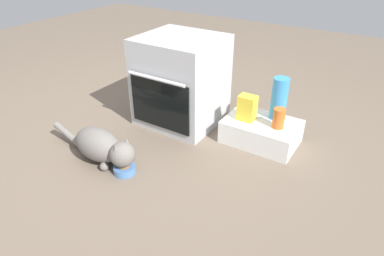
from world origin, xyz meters
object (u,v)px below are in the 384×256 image
(sauce_jar, at_px, (279,118))
(water_bottle, at_px, (279,99))
(cat, at_px, (102,146))
(pantry_cabinet, at_px, (261,131))
(snack_bag, at_px, (247,108))
(food_bowl, at_px, (125,169))
(oven, at_px, (181,81))

(sauce_jar, bearing_deg, water_bottle, 113.07)
(cat, bearing_deg, pantry_cabinet, 49.91)
(snack_bag, relative_size, water_bottle, 0.60)
(cat, xyz_separation_m, water_bottle, (0.83, 0.89, 0.19))
(food_bowl, bearing_deg, pantry_cabinet, 54.09)
(cat, bearing_deg, snack_bag, 52.95)
(food_bowl, relative_size, cat, 0.18)
(cat, bearing_deg, water_bottle, 51.16)
(pantry_cabinet, distance_m, food_bowl, 0.99)
(pantry_cabinet, height_order, food_bowl, pantry_cabinet)
(cat, height_order, sauce_jar, sauce_jar)
(sauce_jar, height_order, snack_bag, snack_bag)
(food_bowl, bearing_deg, sauce_jar, 47.99)
(oven, height_order, sauce_jar, oven)
(food_bowl, distance_m, snack_bag, 0.92)
(water_bottle, bearing_deg, oven, -169.38)
(pantry_cabinet, xyz_separation_m, water_bottle, (0.06, 0.10, 0.23))
(pantry_cabinet, relative_size, water_bottle, 1.69)
(food_bowl, relative_size, snack_bag, 0.77)
(food_bowl, relative_size, sauce_jar, 0.99)
(food_bowl, bearing_deg, oven, 96.21)
(food_bowl, distance_m, cat, 0.21)
(pantry_cabinet, distance_m, cat, 1.10)
(cat, height_order, snack_bag, snack_bag)
(pantry_cabinet, height_order, sauce_jar, sauce_jar)
(cat, distance_m, water_bottle, 1.23)
(water_bottle, bearing_deg, food_bowl, -125.47)
(snack_bag, height_order, water_bottle, water_bottle)
(oven, distance_m, cat, 0.79)
(oven, xyz_separation_m, food_bowl, (0.08, -0.77, -0.30))
(oven, distance_m, pantry_cabinet, 0.71)
(pantry_cabinet, bearing_deg, cat, -134.46)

